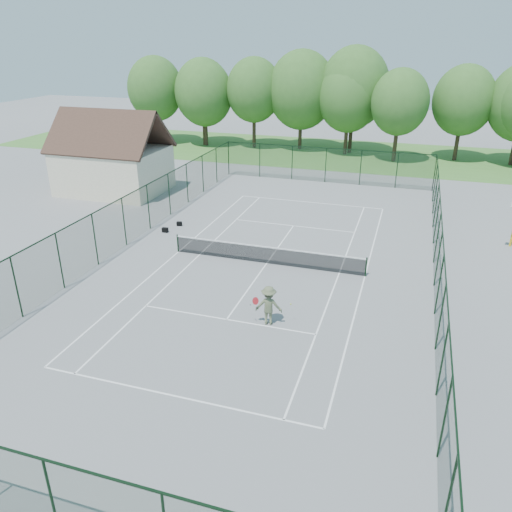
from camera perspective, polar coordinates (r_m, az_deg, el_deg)
name	(u,v)px	position (r m, az deg, el deg)	size (l,w,h in m)	color
ground	(267,263)	(28.21, 1.23, -0.85)	(140.00, 140.00, 0.00)	gray
grass_far	(345,154)	(56.32, 10.11, 11.42)	(80.00, 16.00, 0.01)	#4B8335
court_lines	(267,263)	(28.21, 1.23, -0.84)	(11.05, 23.85, 0.01)	white
tennis_net	(267,254)	(27.97, 1.24, 0.22)	(11.08, 0.08, 1.10)	black
fence_enclosure	(267,238)	(27.59, 1.26, 2.09)	(18.05, 36.05, 3.02)	#1B3921
utility_building	(112,154)	(42.54, -16.16, 11.18)	(8.60, 6.27, 6.63)	#F4E7C5
tree_line_far	(349,97)	(55.38, 10.57, 17.47)	(39.40, 6.40, 9.70)	#3D2D1F
sports_bag_a	(165,230)	(33.20, -10.35, 2.94)	(0.38, 0.23, 0.31)	black
sports_bag_b	(179,224)	(34.22, -8.76, 3.66)	(0.35, 0.22, 0.28)	black
tennis_player	(269,305)	(22.06, 1.46, -5.67)	(1.82, 0.89, 1.84)	#5B6344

